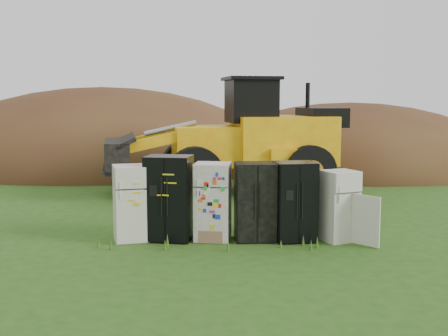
# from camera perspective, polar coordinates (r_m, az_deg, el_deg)

# --- Properties ---
(ground) EXTENTS (120.00, 120.00, 0.00)m
(ground) POSITION_cam_1_polar(r_m,az_deg,el_deg) (12.87, 1.19, -7.33)
(ground) COLOR #254D14
(ground) RESTS_ON ground
(fridge_leftmost) EXTENTS (0.93, 0.91, 1.72)m
(fridge_leftmost) POSITION_cam_1_polar(r_m,az_deg,el_deg) (12.84, -9.42, -3.53)
(fridge_leftmost) COLOR silver
(fridge_leftmost) RESTS_ON ground
(fridge_black_side) EXTENTS (1.10, 0.92, 1.92)m
(fridge_black_side) POSITION_cam_1_polar(r_m,az_deg,el_deg) (12.78, -5.60, -3.05)
(fridge_black_side) COLOR black
(fridge_black_side) RESTS_ON ground
(fridge_sticker) EXTENTS (0.86, 0.81, 1.76)m
(fridge_sticker) POSITION_cam_1_polar(r_m,az_deg,el_deg) (12.72, -1.16, -3.43)
(fridge_sticker) COLOR white
(fridge_sticker) RESTS_ON ground
(fridge_dark_mid) EXTENTS (0.96, 0.81, 1.77)m
(fridge_dark_mid) POSITION_cam_1_polar(r_m,az_deg,el_deg) (12.72, 3.19, -3.43)
(fridge_dark_mid) COLOR black
(fridge_dark_mid) RESTS_ON ground
(fridge_black_right) EXTENTS (1.00, 0.87, 1.79)m
(fridge_black_right) POSITION_cam_1_polar(r_m,az_deg,el_deg) (12.76, 7.20, -3.39)
(fridge_black_right) COLOR black
(fridge_black_right) RESTS_ON ground
(fridge_open_door) EXTENTS (0.94, 0.91, 1.60)m
(fridge_open_door) POSITION_cam_1_polar(r_m,az_deg,el_deg) (12.94, 11.61, -3.78)
(fridge_open_door) COLOR silver
(fridge_open_door) RESTS_ON ground
(wheel_loader) EXTENTS (8.58, 4.79, 3.91)m
(wheel_loader) POSITION_cam_1_polar(r_m,az_deg,el_deg) (18.91, -0.15, 3.32)
(wheel_loader) COLOR yellow
(wheel_loader) RESTS_ON ground
(dirt_mound_right) EXTENTS (14.08, 10.33, 6.03)m
(dirt_mound_right) POSITION_cam_1_polar(r_m,az_deg,el_deg) (26.13, 12.57, -0.11)
(dirt_mound_right) COLOR #462416
(dirt_mound_right) RESTS_ON ground
(dirt_mound_left) EXTENTS (16.75, 12.56, 7.46)m
(dirt_mound_left) POSITION_cam_1_polar(r_m,az_deg,el_deg) (27.37, -12.12, 0.23)
(dirt_mound_left) COLOR #462416
(dirt_mound_left) RESTS_ON ground
(dirt_mound_back) EXTENTS (17.29, 11.53, 5.24)m
(dirt_mound_back) POSITION_cam_1_polar(r_m,az_deg,el_deg) (30.14, -1.19, 1.01)
(dirt_mound_back) COLOR #462416
(dirt_mound_back) RESTS_ON ground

